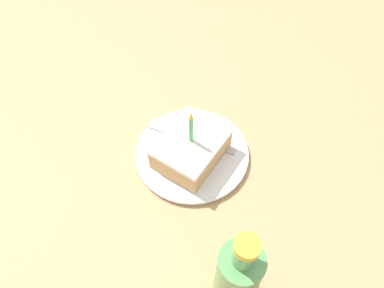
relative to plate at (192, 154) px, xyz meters
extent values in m
cube|color=tan|center=(0.02, -0.02, -0.03)|extent=(2.40, 2.40, 0.04)
cylinder|color=silver|center=(0.00, 0.00, 0.00)|extent=(0.20, 0.20, 0.01)
cylinder|color=silver|center=(0.00, 0.00, 0.00)|extent=(0.21, 0.21, 0.01)
cube|color=tan|center=(0.00, 0.01, 0.03)|extent=(0.10, 0.12, 0.04)
cube|color=silver|center=(0.00, 0.01, 0.05)|extent=(0.10, 0.13, 0.01)
cylinder|color=#4CBF66|center=(0.00, 0.01, 0.09)|extent=(0.01, 0.01, 0.06)
cone|color=yellow|center=(0.00, 0.01, 0.12)|extent=(0.01, 0.01, 0.01)
cube|color=#B2B2B7|center=(0.00, -0.03, 0.01)|extent=(0.13, 0.03, 0.00)
cube|color=#B2B2B7|center=(0.08, -0.02, 0.01)|extent=(0.05, 0.03, 0.00)
cylinder|color=#599959|center=(-0.19, 0.17, 0.07)|extent=(0.06, 0.06, 0.15)
cylinder|color=#599959|center=(-0.19, 0.17, 0.16)|extent=(0.03, 0.03, 0.04)
cylinder|color=gold|center=(-0.19, 0.17, 0.18)|extent=(0.03, 0.03, 0.01)
camera|label=1|loc=(-0.22, 0.33, 0.59)|focal=35.00mm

